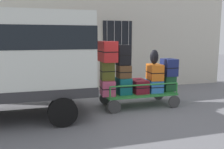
{
  "coord_description": "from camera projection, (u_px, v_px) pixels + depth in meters",
  "views": [
    {
      "loc": [
        -1.92,
        -6.88,
        2.09
      ],
      "look_at": [
        0.08,
        -0.17,
        1.02
      ],
      "focal_mm": 38.65,
      "sensor_mm": 36.0,
      "label": 1
    }
  ],
  "objects": [
    {
      "name": "ground_plane",
      "position": [
        108.0,
        107.0,
        7.37
      ],
      "size": [
        40.0,
        40.0,
        0.0
      ],
      "primitive_type": "plane",
      "color": "slate"
    },
    {
      "name": "building_wall",
      "position": [
        90.0,
        27.0,
        9.41
      ],
      "size": [
        12.0,
        0.38,
        5.0
      ],
      "color": "beige",
      "rests_on": "ground"
    },
    {
      "name": "luggage_cart",
      "position": [
        139.0,
        95.0,
        7.42
      ],
      "size": [
        2.25,
        1.05,
        0.42
      ],
      "color": "#2D8438",
      "rests_on": "ground"
    },
    {
      "name": "cart_railing",
      "position": [
        139.0,
        83.0,
        7.37
      ],
      "size": [
        2.14,
        0.92,
        0.34
      ],
      "color": "#2D8438",
      "rests_on": "luggage_cart"
    },
    {
      "name": "suitcase_left_bottom",
      "position": [
        107.0,
        88.0,
        7.07
      ],
      "size": [
        0.43,
        0.57,
        0.45
      ],
      "color": "#CC4C72",
      "rests_on": "luggage_cart"
    },
    {
      "name": "suitcase_left_middle",
      "position": [
        107.0,
        71.0,
        7.0
      ],
      "size": [
        0.39,
        0.36,
        0.54
      ],
      "color": "#4C5119",
      "rests_on": "suitcase_left_bottom"
    },
    {
      "name": "suitcase_left_top",
      "position": [
        107.0,
        51.0,
        6.9
      ],
      "size": [
        0.43,
        0.75,
        0.59
      ],
      "color": "#B21E1E",
      "rests_on": "suitcase_left_middle"
    },
    {
      "name": "suitcase_midleft_bottom",
      "position": [
        124.0,
        86.0,
        7.22
      ],
      "size": [
        0.41,
        0.5,
        0.49
      ],
      "color": "#0F5960",
      "rests_on": "luggage_cart"
    },
    {
      "name": "suitcase_midleft_middle",
      "position": [
        124.0,
        72.0,
        7.15
      ],
      "size": [
        0.38,
        0.41,
        0.37
      ],
      "color": "brown",
      "rests_on": "suitcase_midleft_bottom"
    },
    {
      "name": "suitcase_midleft_top",
      "position": [
        123.0,
        55.0,
        7.12
      ],
      "size": [
        0.4,
        0.37,
        0.61
      ],
      "color": "black",
      "rests_on": "suitcase_midleft_middle"
    },
    {
      "name": "suitcase_center_bottom",
      "position": [
        139.0,
        86.0,
        7.41
      ],
      "size": [
        0.44,
        0.69,
        0.4
      ],
      "color": "maroon",
      "rests_on": "luggage_cart"
    },
    {
      "name": "suitcase_midright_bottom",
      "position": [
        154.0,
        86.0,
        7.53
      ],
      "size": [
        0.45,
        0.65,
        0.38
      ],
      "color": "#3372C6",
      "rests_on": "luggage_cart"
    },
    {
      "name": "suitcase_midright_middle",
      "position": [
        155.0,
        72.0,
        7.43
      ],
      "size": [
        0.44,
        0.59,
        0.5
      ],
      "color": "orange",
      "rests_on": "suitcase_midright_bottom"
    },
    {
      "name": "suitcase_right_bottom",
      "position": [
        168.0,
        83.0,
        7.68
      ],
      "size": [
        0.38,
        0.44,
        0.48
      ],
      "color": "#194C28",
      "rests_on": "luggage_cart"
    },
    {
      "name": "suitcase_right_middle",
      "position": [
        169.0,
        67.0,
        7.58
      ],
      "size": [
        0.41,
        0.5,
        0.54
      ],
      "color": "navy",
      "rests_on": "suitcase_right_bottom"
    },
    {
      "name": "backpack",
      "position": [
        154.0,
        57.0,
        7.37
      ],
      "size": [
        0.27,
        0.22,
        0.44
      ],
      "color": "black",
      "rests_on": "suitcase_midright_middle"
    }
  ]
}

